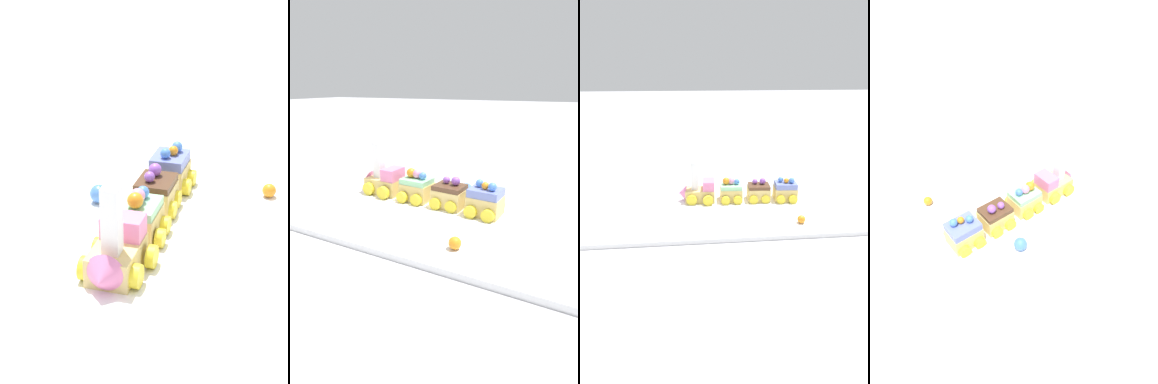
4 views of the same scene
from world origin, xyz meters
The scene contains 8 objects.
ground_plane centered at (0.00, 0.00, 0.00)m, with size 10.00×10.00×0.00m, color #B2B2B7.
display_board centered at (0.00, 0.00, 0.01)m, with size 0.79×0.38×0.01m, color white.
cake_train_locomotive centered at (0.12, -0.04, 0.04)m, with size 0.11×0.08×0.12m.
cake_car_mint centered at (0.02, -0.03, 0.04)m, with size 0.07×0.08×0.07m.
cake_car_chocolate centered at (-0.07, -0.03, 0.04)m, with size 0.07×0.08×0.07m.
cake_car_blueberry centered at (-0.15, -0.02, 0.04)m, with size 0.07×0.08×0.07m.
gumball_blue centered at (-0.07, -0.11, 0.03)m, with size 0.03×0.03×0.03m, color #4C84E0.
gumball_orange centered at (-0.15, 0.13, 0.02)m, with size 0.02×0.02×0.02m, color orange.
Camera 1 is at (0.75, 0.14, 0.44)m, focal length 60.00 mm.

